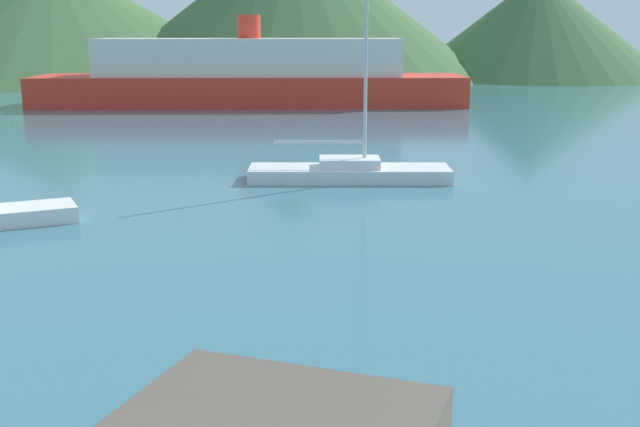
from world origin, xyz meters
TOP-DOWN VIEW (x-y plane):
  - sailboat_inner at (0.47, 24.53)m, footprint 7.26×2.73m
  - ferry_distant at (-8.37, 52.62)m, footprint 30.35×9.91m
  - hill_west at (-36.18, 84.24)m, footprint 46.90×46.90m
  - hill_central at (-9.81, 86.34)m, footprint 43.01×43.01m
  - hill_east at (16.89, 88.75)m, footprint 28.93×28.93m

SIDE VIEW (x-z plane):
  - sailboat_inner at x=0.47m, z-range -3.12..3.79m
  - ferry_distant at x=-8.37m, z-range -1.08..5.13m
  - hill_east at x=16.89m, z-range 0.00..11.20m
  - hill_west at x=-36.18m, z-range 0.00..13.07m
  - hill_central at x=-9.81m, z-range 0.00..16.25m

